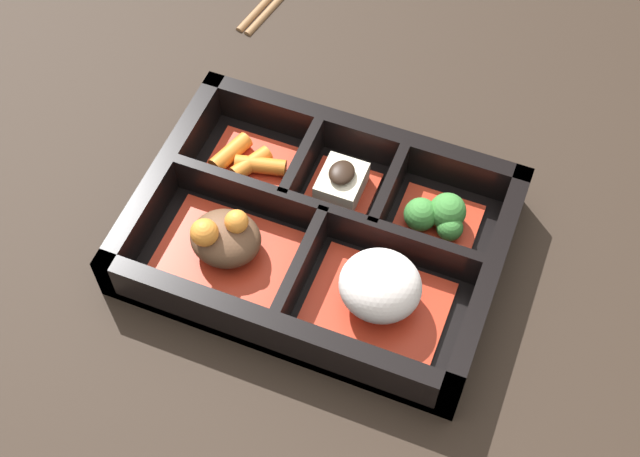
{
  "coord_description": "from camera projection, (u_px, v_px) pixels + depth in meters",
  "views": [
    {
      "loc": [
        -0.13,
        0.34,
        0.58
      ],
      "look_at": [
        0.0,
        0.0,
        0.03
      ],
      "focal_mm": 50.0,
      "sensor_mm": 36.0,
      "label": 1
    }
  ],
  "objects": [
    {
      "name": "ground_plane",
      "position": [
        320.0,
        246.0,
        0.68
      ],
      "size": [
        3.0,
        3.0,
        0.0
      ],
      "primitive_type": "plane",
      "color": "black"
    },
    {
      "name": "bento_base",
      "position": [
        320.0,
        243.0,
        0.68
      ],
      "size": [
        0.27,
        0.2,
        0.01
      ],
      "color": "black",
      "rests_on": "ground_plane"
    },
    {
      "name": "bento_rim",
      "position": [
        321.0,
        228.0,
        0.67
      ],
      "size": [
        0.27,
        0.2,
        0.04
      ],
      "color": "black",
      "rests_on": "ground_plane"
    },
    {
      "name": "bowl_rice",
      "position": [
        380.0,
        289.0,
        0.63
      ],
      "size": [
        0.1,
        0.07,
        0.05
      ],
      "color": "#B22D19",
      "rests_on": "bento_base"
    },
    {
      "name": "bowl_stew",
      "position": [
        225.0,
        241.0,
        0.65
      ],
      "size": [
        0.1,
        0.07,
        0.05
      ],
      "color": "#B22D19",
      "rests_on": "bento_base"
    },
    {
      "name": "bowl_greens",
      "position": [
        438.0,
        217.0,
        0.67
      ],
      "size": [
        0.06,
        0.05,
        0.03
      ],
      "color": "#B22D19",
      "rests_on": "bento_base"
    },
    {
      "name": "bowl_tofu",
      "position": [
        343.0,
        186.0,
        0.69
      ],
      "size": [
        0.05,
        0.05,
        0.03
      ],
      "color": "#B22D19",
      "rests_on": "bento_base"
    },
    {
      "name": "bowl_carrots",
      "position": [
        249.0,
        162.0,
        0.71
      ],
      "size": [
        0.07,
        0.05,
        0.02
      ],
      "color": "#B22D19",
      "rests_on": "bento_base"
    }
  ]
}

